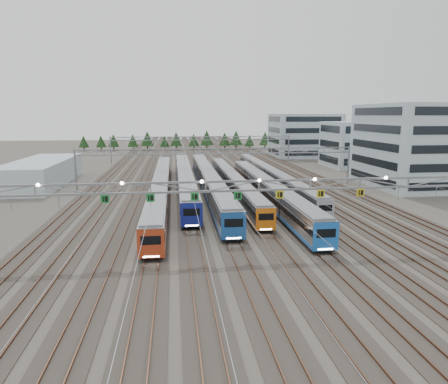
{
  "coord_description": "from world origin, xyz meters",
  "views": [
    {
      "loc": [
        -8.74,
        -40.44,
        14.64
      ],
      "look_at": [
        -1.65,
        16.27,
        3.5
      ],
      "focal_mm": 32.0,
      "sensor_mm": 36.0,
      "label": 1
    }
  ],
  "objects": [
    {
      "name": "train_a",
      "position": [
        -11.25,
        30.97,
        2.03
      ],
      "size": [
        2.73,
        66.47,
        3.56
      ],
      "color": "black",
      "rests_on": "ground"
    },
    {
      "name": "depot_bldg_mid",
      "position": [
        41.29,
        66.93,
        6.3
      ],
      "size": [
        14.0,
        16.0,
        12.59
      ],
      "primitive_type": "cube",
      "color": "#ADC7CE",
      "rests_on": "ground"
    },
    {
      "name": "ground",
      "position": [
        0.0,
        0.0,
        0.0
      ],
      "size": [
        400.0,
        400.0,
        0.0
      ],
      "primitive_type": "plane",
      "color": "#47423A",
      "rests_on": "ground"
    },
    {
      "name": "treeline",
      "position": [
        5.4,
        128.18,
        4.23
      ],
      "size": [
        106.4,
        5.6,
        7.02
      ],
      "color": "#332114",
      "rests_on": "ground"
    },
    {
      "name": "gantry_mid",
      "position": [
        0.0,
        40.0,
        6.39
      ],
      "size": [
        56.36,
        0.36,
        8.0
      ],
      "color": "gray",
      "rests_on": "ground"
    },
    {
      "name": "train_c",
      "position": [
        -2.25,
        36.1,
        2.15
      ],
      "size": [
        2.92,
        67.12,
        3.81
      ],
      "color": "black",
      "rests_on": "ground"
    },
    {
      "name": "train_e",
      "position": [
        6.75,
        24.81,
        2.08
      ],
      "size": [
        2.81,
        54.22,
        3.66
      ],
      "color": "black",
      "rests_on": "ground"
    },
    {
      "name": "gantry_near",
      "position": [
        -0.05,
        -0.12,
        7.09
      ],
      "size": [
        56.36,
        0.61,
        8.08
      ],
      "color": "gray",
      "rests_on": "ground"
    },
    {
      "name": "west_shed",
      "position": [
        -36.66,
        47.33,
        2.56
      ],
      "size": [
        10.0,
        30.0,
        5.13
      ],
      "primitive_type": "cube",
      "color": "#ADC7CE",
      "rests_on": "ground"
    },
    {
      "name": "train_f",
      "position": [
        11.25,
        40.66,
        1.91
      ],
      "size": [
        2.55,
        62.35,
        3.31
      ],
      "color": "black",
      "rests_on": "ground"
    },
    {
      "name": "depot_bldg_south",
      "position": [
        40.37,
        36.18,
        8.37
      ],
      "size": [
        18.0,
        22.0,
        16.74
      ],
      "primitive_type": "cube",
      "color": "#ADC7CE",
      "rests_on": "ground"
    },
    {
      "name": "track_bed",
      "position": [
        0.0,
        100.0,
        1.49
      ],
      "size": [
        54.0,
        260.0,
        5.42
      ],
      "color": "#2D2823",
      "rests_on": "ground"
    },
    {
      "name": "depot_bldg_north",
      "position": [
        36.74,
        96.01,
        7.39
      ],
      "size": [
        22.0,
        18.0,
        14.78
      ],
      "primitive_type": "cube",
      "color": "#ADC7CE",
      "rests_on": "ground"
    },
    {
      "name": "train_d",
      "position": [
        2.25,
        33.66,
        1.93
      ],
      "size": [
        2.58,
        55.69,
        3.35
      ],
      "color": "black",
      "rests_on": "ground"
    },
    {
      "name": "train_b",
      "position": [
        -6.75,
        40.53,
        2.1
      ],
      "size": [
        2.84,
        64.14,
        3.7
      ],
      "color": "black",
      "rests_on": "ground"
    },
    {
      "name": "gantry_far",
      "position": [
        0.0,
        85.0,
        6.39
      ],
      "size": [
        56.36,
        0.36,
        8.0
      ],
      "color": "gray",
      "rests_on": "ground"
    }
  ]
}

